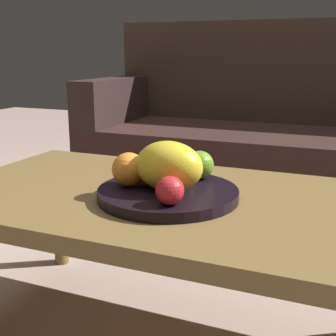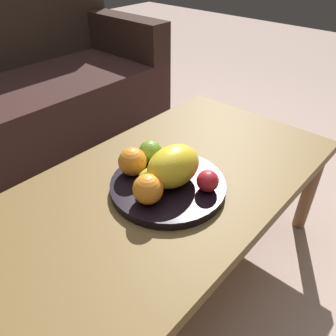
{
  "view_description": "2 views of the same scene",
  "coord_description": "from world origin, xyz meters",
  "px_view_note": "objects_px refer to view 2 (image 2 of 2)",
  "views": [
    {
      "loc": [
        0.38,
        -0.96,
        0.75
      ],
      "look_at": [
        -0.01,
        -0.03,
        0.48
      ],
      "focal_mm": 47.74,
      "sensor_mm": 36.0,
      "label": 1
    },
    {
      "loc": [
        -0.56,
        -0.53,
        1.02
      ],
      "look_at": [
        -0.01,
        -0.03,
        0.48
      ],
      "focal_mm": 35.26,
      "sensor_mm": 36.0,
      "label": 2
    }
  ],
  "objects_px": {
    "orange_front": "(148,189)",
    "orange_left": "(132,162)",
    "apple_front": "(150,152)",
    "apple_left": "(208,181)",
    "melon_large_front": "(174,166)",
    "couch": "(1,104)",
    "fruit_bowl": "(168,185)",
    "banana_bunch": "(157,174)",
    "coffee_table": "(162,194)"
  },
  "relations": [
    {
      "from": "orange_front",
      "to": "orange_left",
      "type": "height_order",
      "value": "orange_left"
    },
    {
      "from": "orange_front",
      "to": "apple_front",
      "type": "bearing_deg",
      "value": 42.38
    },
    {
      "from": "apple_left",
      "to": "orange_left",
      "type": "bearing_deg",
      "value": 111.8
    },
    {
      "from": "melon_large_front",
      "to": "orange_front",
      "type": "distance_m",
      "value": 0.11
    },
    {
      "from": "melon_large_front",
      "to": "apple_front",
      "type": "height_order",
      "value": "melon_large_front"
    },
    {
      "from": "couch",
      "to": "apple_front",
      "type": "relative_size",
      "value": 23.6
    },
    {
      "from": "orange_left",
      "to": "melon_large_front",
      "type": "bearing_deg",
      "value": -68.58
    },
    {
      "from": "fruit_bowl",
      "to": "apple_front",
      "type": "xyz_separation_m",
      "value": [
        0.04,
        0.11,
        0.05
      ]
    },
    {
      "from": "orange_front",
      "to": "banana_bunch",
      "type": "xyz_separation_m",
      "value": [
        0.08,
        0.04,
        -0.01
      ]
    },
    {
      "from": "coffee_table",
      "to": "apple_front",
      "type": "distance_m",
      "value": 0.13
    },
    {
      "from": "apple_front",
      "to": "melon_large_front",
      "type": "bearing_deg",
      "value": -104.39
    },
    {
      "from": "apple_front",
      "to": "apple_left",
      "type": "distance_m",
      "value": 0.21
    },
    {
      "from": "coffee_table",
      "to": "apple_left",
      "type": "distance_m",
      "value": 0.17
    },
    {
      "from": "coffee_table",
      "to": "orange_front",
      "type": "relative_size",
      "value": 14.58
    },
    {
      "from": "couch",
      "to": "banana_bunch",
      "type": "bearing_deg",
      "value": -92.67
    },
    {
      "from": "fruit_bowl",
      "to": "apple_front",
      "type": "relative_size",
      "value": 4.63
    },
    {
      "from": "orange_front",
      "to": "banana_bunch",
      "type": "distance_m",
      "value": 0.09
    },
    {
      "from": "melon_large_front",
      "to": "orange_left",
      "type": "height_order",
      "value": "melon_large_front"
    },
    {
      "from": "fruit_bowl",
      "to": "banana_bunch",
      "type": "bearing_deg",
      "value": 123.85
    },
    {
      "from": "melon_large_front",
      "to": "apple_left",
      "type": "height_order",
      "value": "melon_large_front"
    },
    {
      "from": "fruit_bowl",
      "to": "apple_left",
      "type": "height_order",
      "value": "apple_left"
    },
    {
      "from": "orange_front",
      "to": "coffee_table",
      "type": "bearing_deg",
      "value": 24.1
    },
    {
      "from": "couch",
      "to": "orange_left",
      "type": "xyz_separation_m",
      "value": [
        -0.07,
        -1.07,
        0.17
      ]
    },
    {
      "from": "coffee_table",
      "to": "orange_front",
      "type": "distance_m",
      "value": 0.16
    },
    {
      "from": "orange_front",
      "to": "banana_bunch",
      "type": "height_order",
      "value": "orange_front"
    },
    {
      "from": "orange_left",
      "to": "apple_front",
      "type": "distance_m",
      "value": 0.08
    },
    {
      "from": "apple_front",
      "to": "apple_left",
      "type": "height_order",
      "value": "apple_front"
    },
    {
      "from": "melon_large_front",
      "to": "orange_left",
      "type": "relative_size",
      "value": 1.95
    },
    {
      "from": "coffee_table",
      "to": "orange_left",
      "type": "bearing_deg",
      "value": 120.66
    },
    {
      "from": "coffee_table",
      "to": "couch",
      "type": "xyz_separation_m",
      "value": [
        0.03,
        1.14,
        -0.06
      ]
    },
    {
      "from": "orange_left",
      "to": "orange_front",
      "type": "bearing_deg",
      "value": -115.7
    },
    {
      "from": "orange_front",
      "to": "apple_left",
      "type": "xyz_separation_m",
      "value": [
        0.14,
        -0.09,
        -0.01
      ]
    },
    {
      "from": "couch",
      "to": "fruit_bowl",
      "type": "distance_m",
      "value": 1.18
    },
    {
      "from": "orange_front",
      "to": "apple_left",
      "type": "bearing_deg",
      "value": -31.96
    },
    {
      "from": "coffee_table",
      "to": "orange_left",
      "type": "relative_size",
      "value": 14.16
    },
    {
      "from": "coffee_table",
      "to": "apple_front",
      "type": "xyz_separation_m",
      "value": [
        0.03,
        0.08,
        0.1
      ]
    },
    {
      "from": "melon_large_front",
      "to": "banana_bunch",
      "type": "bearing_deg",
      "value": 124.85
    },
    {
      "from": "coffee_table",
      "to": "melon_large_front",
      "type": "distance_m",
      "value": 0.13
    },
    {
      "from": "orange_left",
      "to": "couch",
      "type": "bearing_deg",
      "value": 86.08
    },
    {
      "from": "couch",
      "to": "melon_large_front",
      "type": "relative_size",
      "value": 10.39
    },
    {
      "from": "fruit_bowl",
      "to": "orange_left",
      "type": "relative_size",
      "value": 3.97
    },
    {
      "from": "fruit_bowl",
      "to": "orange_left",
      "type": "bearing_deg",
      "value": 109.19
    },
    {
      "from": "couch",
      "to": "orange_left",
      "type": "height_order",
      "value": "couch"
    },
    {
      "from": "couch",
      "to": "orange_front",
      "type": "bearing_deg",
      "value": -96.31
    },
    {
      "from": "melon_large_front",
      "to": "orange_left",
      "type": "distance_m",
      "value": 0.13
    },
    {
      "from": "melon_large_front",
      "to": "orange_front",
      "type": "height_order",
      "value": "melon_large_front"
    },
    {
      "from": "apple_front",
      "to": "banana_bunch",
      "type": "height_order",
      "value": "apple_front"
    },
    {
      "from": "orange_front",
      "to": "fruit_bowl",
      "type": "bearing_deg",
      "value": 9.07
    },
    {
      "from": "melon_large_front",
      "to": "apple_left",
      "type": "bearing_deg",
      "value": -67.7
    },
    {
      "from": "melon_large_front",
      "to": "orange_front",
      "type": "xyz_separation_m",
      "value": [
        -0.1,
        -0.0,
        -0.02
      ]
    }
  ]
}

